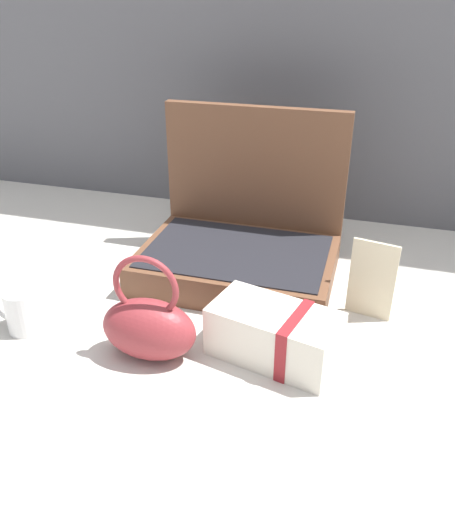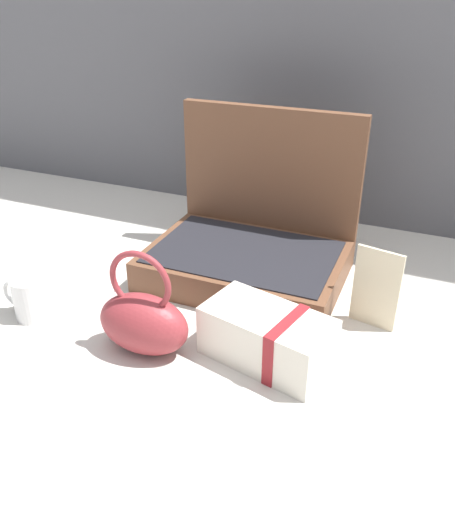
% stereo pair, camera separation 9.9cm
% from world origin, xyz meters
% --- Properties ---
extents(ground_plane, '(6.00, 6.00, 0.00)m').
position_xyz_m(ground_plane, '(0.00, 0.00, 0.00)').
color(ground_plane, beige).
extents(open_suitcase, '(0.43, 0.32, 0.36)m').
position_xyz_m(open_suitcase, '(-0.05, 0.18, 0.08)').
color(open_suitcase, brown).
rests_on(open_suitcase, ground_plane).
extents(teal_pouch_handbag, '(0.17, 0.10, 0.20)m').
position_xyz_m(teal_pouch_handbag, '(-0.13, -0.17, 0.06)').
color(teal_pouch_handbag, maroon).
rests_on(teal_pouch_handbag, ground_plane).
extents(cream_toiletry_bag, '(0.25, 0.17, 0.10)m').
position_xyz_m(cream_toiletry_bag, '(0.09, -0.11, 0.05)').
color(cream_toiletry_bag, silver).
rests_on(cream_toiletry_bag, ground_plane).
extents(coffee_mug, '(0.10, 0.07, 0.09)m').
position_xyz_m(coffee_mug, '(-0.39, -0.16, 0.04)').
color(coffee_mug, silver).
rests_on(coffee_mug, ground_plane).
extents(info_card_left, '(0.09, 0.02, 0.16)m').
position_xyz_m(info_card_left, '(0.24, 0.07, 0.08)').
color(info_card_left, beige).
rests_on(info_card_left, ground_plane).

